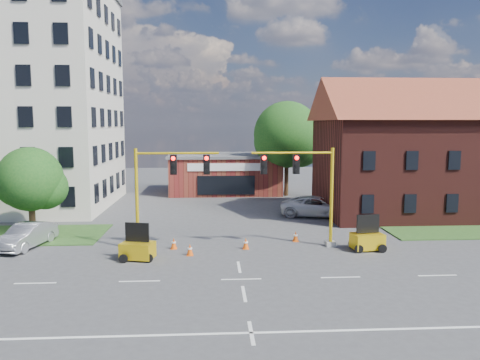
{
  "coord_description": "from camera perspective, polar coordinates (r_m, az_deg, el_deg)",
  "views": [
    {
      "loc": [
        -1.37,
        -22.38,
        7.66
      ],
      "look_at": [
        0.52,
        10.0,
        3.76
      ],
      "focal_mm": 35.0,
      "sensor_mm": 36.0,
      "label": 1
    }
  ],
  "objects": [
    {
      "name": "signal_mast_east",
      "position": [
        29.19,
        8.0,
        -0.57
      ],
      "size": [
        5.3,
        0.6,
        6.2
      ],
      "color": "gray",
      "rests_on": "ground"
    },
    {
      "name": "lane_markings",
      "position": [
        20.88,
        0.68,
        -14.65
      ],
      "size": [
        60.0,
        36.0,
        0.01
      ],
      "primitive_type": null,
      "color": "white",
      "rests_on": "ground"
    },
    {
      "name": "office_block",
      "position": [
        48.11,
        -26.49,
        9.3
      ],
      "size": [
        18.4,
        15.4,
        20.6
      ],
      "color": "beige",
      "rests_on": "ground"
    },
    {
      "name": "sedan_silver_front",
      "position": [
        32.11,
        -24.56,
        -6.19
      ],
      "size": [
        2.61,
        4.84,
        1.51
      ],
      "primitive_type": "imported",
      "rotation": [
        0.0,
        0.0,
        -0.23
      ],
      "color": "#93959A",
      "rests_on": "ground"
    },
    {
      "name": "ground",
      "position": [
        23.69,
        0.16,
        -12.01
      ],
      "size": [
        120.0,
        120.0,
        0.0
      ],
      "primitive_type": "plane",
      "color": "#404042",
      "rests_on": "ground"
    },
    {
      "name": "trailer_west",
      "position": [
        27.37,
        -12.38,
        -8.17
      ],
      "size": [
        2.02,
        1.59,
        2.04
      ],
      "rotation": [
        0.0,
        0.0,
        -0.25
      ],
      "color": "yellow",
      "rests_on": "ground"
    },
    {
      "name": "cone_b",
      "position": [
        29.32,
        -8.08,
        -7.68
      ],
      "size": [
        0.4,
        0.4,
        0.7
      ],
      "color": "#E3500B",
      "rests_on": "ground"
    },
    {
      "name": "signal_mast_west",
      "position": [
        28.77,
        -9.27,
        -0.7
      ],
      "size": [
        5.3,
        0.6,
        6.2
      ],
      "color": "gray",
      "rests_on": "ground"
    },
    {
      "name": "cone_a",
      "position": [
        27.8,
        -6.12,
        -8.45
      ],
      "size": [
        0.4,
        0.4,
        0.7
      ],
      "color": "#E3500B",
      "rests_on": "ground"
    },
    {
      "name": "cone_d",
      "position": [
        31.03,
        6.8,
        -6.84
      ],
      "size": [
        0.4,
        0.4,
        0.7
      ],
      "color": "#E3500B",
      "rests_on": "ground"
    },
    {
      "name": "brick_shop",
      "position": [
        52.66,
        -1.83,
        0.85
      ],
      "size": [
        12.4,
        8.4,
        4.3
      ],
      "color": "maroon",
      "rests_on": "ground"
    },
    {
      "name": "cone_c",
      "position": [
        29.04,
        0.71,
        -7.75
      ],
      "size": [
        0.4,
        0.4,
        0.7
      ],
      "color": "#E3500B",
      "rests_on": "ground"
    },
    {
      "name": "townhouse_row",
      "position": [
        43.02,
        23.48,
        3.98
      ],
      "size": [
        21.0,
        11.0,
        11.5
      ],
      "color": "#461915",
      "rests_on": "ground"
    },
    {
      "name": "trailer_east",
      "position": [
        29.74,
        15.26,
        -7.02
      ],
      "size": [
        2.0,
        1.47,
        2.1
      ],
      "rotation": [
        0.0,
        0.0,
        0.14
      ],
      "color": "yellow",
      "rests_on": "ground"
    },
    {
      "name": "pickup_white",
      "position": [
        39.43,
        9.4,
        -3.2
      ],
      "size": [
        6.52,
        4.16,
        1.68
      ],
      "primitive_type": "imported",
      "rotation": [
        0.0,
        0.0,
        1.33
      ],
      "color": "silver",
      "rests_on": "ground"
    },
    {
      "name": "tree_large",
      "position": [
        50.15,
        6.13,
        5.21
      ],
      "size": [
        7.41,
        7.06,
        10.07
      ],
      "color": "#3B2815",
      "rests_on": "ground"
    },
    {
      "name": "tree_nw_front",
      "position": [
        35.43,
        -23.81,
        -0.15
      ],
      "size": [
        4.67,
        4.44,
        6.09
      ],
      "color": "#3B2815",
      "rests_on": "ground"
    }
  ]
}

